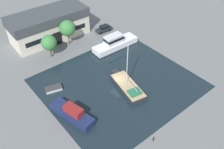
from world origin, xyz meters
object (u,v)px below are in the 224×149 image
object	(u,v)px
motor_cruiser	(115,43)
cabin_boat	(72,113)
parked_car	(104,29)
quay_tree_near_building	(49,43)
quay_tree_by_water	(67,28)
sailboat_moored	(127,86)
warehouse_building	(49,25)
small_dinghy	(54,89)

from	to	relation	value
motor_cruiser	cabin_boat	size ratio (longest dim) A/B	1.30
parked_car	motor_cruiser	world-z (taller)	motor_cruiser
quay_tree_near_building	quay_tree_by_water	size ratio (longest dim) A/B	0.88
sailboat_moored	warehouse_building	bearing A→B (deg)	106.48
motor_cruiser	cabin_boat	world-z (taller)	motor_cruiser
small_dinghy	cabin_boat	size ratio (longest dim) A/B	0.39
quay_tree_by_water	cabin_boat	xyz separation A→B (m)	(-12.01, -20.46, -3.43)
parked_car	quay_tree_by_water	bearing A→B (deg)	90.41
quay_tree_near_building	motor_cruiser	size ratio (longest dim) A/B	0.48
parked_car	cabin_boat	world-z (taller)	cabin_boat
cabin_boat	parked_car	bearing A→B (deg)	28.42
quay_tree_by_water	sailboat_moored	size ratio (longest dim) A/B	0.61
sailboat_moored	motor_cruiser	size ratio (longest dim) A/B	0.89
warehouse_building	motor_cruiser	world-z (taller)	warehouse_building
quay_tree_near_building	cabin_boat	size ratio (longest dim) A/B	0.62
motor_cruiser	parked_car	bearing A→B (deg)	-17.89
quay_tree_near_building	parked_car	bearing A→B (deg)	4.44
quay_tree_by_water	parked_car	size ratio (longest dim) A/B	1.40
quay_tree_by_water	warehouse_building	bearing A→B (deg)	109.72
parked_car	warehouse_building	bearing A→B (deg)	67.38
small_dinghy	sailboat_moored	bearing A→B (deg)	67.36
quay_tree_by_water	motor_cruiser	world-z (taller)	quay_tree_by_water
motor_cruiser	quay_tree_near_building	bearing A→B (deg)	66.18
warehouse_building	small_dinghy	distance (m)	20.26
warehouse_building	small_dinghy	world-z (taller)	warehouse_building
quay_tree_near_building	parked_car	distance (m)	16.73
warehouse_building	quay_tree_near_building	distance (m)	8.53
sailboat_moored	parked_car	bearing A→B (deg)	75.26
quay_tree_near_building	motor_cruiser	distance (m)	15.30
warehouse_building	parked_car	bearing A→B (deg)	-25.07
small_dinghy	cabin_boat	distance (m)	8.32
warehouse_building	quay_tree_by_water	distance (m)	5.97
warehouse_building	parked_car	xyz separation A→B (m)	(12.39, -6.23, -2.70)
motor_cruiser	cabin_boat	bearing A→B (deg)	123.34
sailboat_moored	motor_cruiser	bearing A→B (deg)	71.57
sailboat_moored	small_dinghy	bearing A→B (deg)	153.85
quay_tree_near_building	sailboat_moored	xyz separation A→B (m)	(6.35, -19.14, -3.20)
sailboat_moored	motor_cruiser	distance (m)	14.54
parked_car	small_dinghy	distance (m)	24.47
quay_tree_by_water	parked_car	world-z (taller)	quay_tree_by_water
parked_car	sailboat_moored	world-z (taller)	sailboat_moored
quay_tree_near_building	small_dinghy	xyz separation A→B (m)	(-5.16, -10.26, -3.44)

